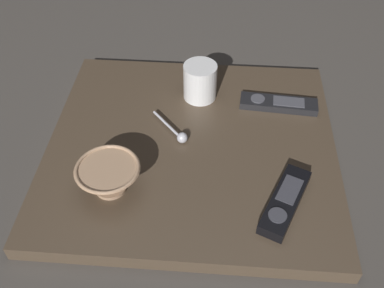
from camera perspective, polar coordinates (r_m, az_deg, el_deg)
ground_plane at (r=1.03m, az=-0.04°, el=-1.16°), size 6.00×6.00×0.00m
table at (r=1.01m, az=-0.04°, el=-0.46°), size 0.61×0.65×0.04m
cereal_bowl at (r=0.90m, az=-10.73°, el=-4.16°), size 0.13×0.13×0.06m
coffee_mug at (r=1.09m, az=1.05°, el=8.11°), size 0.08×0.08×0.09m
teaspoon at (r=1.00m, az=-1.72°, el=1.06°), size 0.10×0.09×0.02m
tv_remote_near at (r=0.89m, az=11.97°, el=-7.30°), size 0.18×0.12×0.03m
tv_remote_far at (r=1.11m, az=11.14°, el=5.16°), size 0.06×0.19×0.02m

